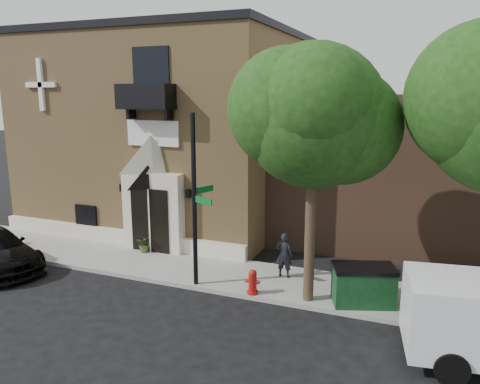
% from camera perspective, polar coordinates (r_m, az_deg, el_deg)
% --- Properties ---
extents(ground, '(120.00, 120.00, 0.00)m').
position_cam_1_polar(ground, '(17.11, -12.38, -10.51)').
color(ground, black).
rests_on(ground, ground).
extents(sidewalk, '(42.00, 3.00, 0.15)m').
position_cam_1_polar(sidewalk, '(17.77, -6.94, -9.18)').
color(sidewalk, gray).
rests_on(sidewalk, ground).
extents(church, '(12.20, 11.01, 9.30)m').
position_cam_1_polar(church, '(24.22, -8.17, 7.57)').
color(church, tan).
rests_on(church, ground).
extents(street_tree_left, '(4.97, 4.38, 7.77)m').
position_cam_1_polar(street_tree_left, '(13.66, 9.01, 9.31)').
color(street_tree_left, '#38281C').
rests_on(street_tree_left, sidewalk).
extents(street_sign, '(0.86, 1.11, 5.72)m').
position_cam_1_polar(street_sign, '(15.27, -5.49, -1.08)').
color(street_sign, black).
rests_on(street_sign, sidewalk).
extents(fire_hydrant, '(0.46, 0.37, 0.81)m').
position_cam_1_polar(fire_hydrant, '(15.23, 1.54, -10.89)').
color(fire_hydrant, '#A3140E').
rests_on(fire_hydrant, sidewalk).
extents(dumpster, '(2.09, 1.61, 1.21)m').
position_cam_1_polar(dumpster, '(14.95, 14.80, -10.88)').
color(dumpster, '#0F3714').
rests_on(dumpster, sidewalk).
extents(planter, '(0.75, 0.68, 0.71)m').
position_cam_1_polar(planter, '(19.37, -11.53, -6.18)').
color(planter, '#48582B').
rests_on(planter, sidewalk).
extents(pedestrian_near, '(0.59, 0.39, 1.61)m').
position_cam_1_polar(pedestrian_near, '(16.46, 5.41, -7.63)').
color(pedestrian_near, black).
rests_on(pedestrian_near, sidewalk).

